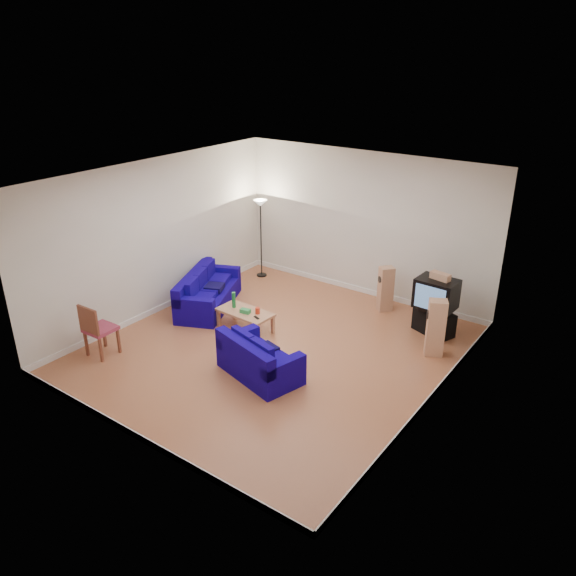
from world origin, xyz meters
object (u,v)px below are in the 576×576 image
Objects in this scene: sofa_loveseat at (258,362)px; coffee_table at (245,314)px; sofa_three_seat at (206,294)px; television at (436,294)px; tv_stand at (434,322)px.

sofa_loveseat is 1.72m from coffee_table.
television is at bearing 86.35° from sofa_three_seat.
coffee_table is (-1.25, 1.18, 0.08)m from sofa_loveseat.
tv_stand is 1.00× the size of television.
coffee_table is at bearing 51.89° from sofa_three_seat.
television reaches higher than coffee_table.
sofa_three_seat is at bearing -137.51° from tv_stand.
coffee_table is at bearing -124.86° from tv_stand.
tv_stand is (1.82, 3.23, -0.04)m from sofa_loveseat.
sofa_loveseat reaches higher than coffee_table.
sofa_three_seat reaches higher than sofa_loveseat.
television is (4.44, 1.66, 0.58)m from sofa_three_seat.
sofa_loveseat is 1.42× the size of coffee_table.
sofa_loveseat is 2.11× the size of television.
sofa_loveseat is at bearing -117.13° from television.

